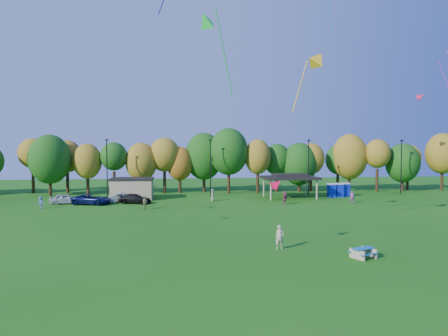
{
  "coord_description": "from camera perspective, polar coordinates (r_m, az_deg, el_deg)",
  "views": [
    {
      "loc": [
        -2.86,
        -22.92,
        7.63
      ],
      "look_at": [
        0.36,
        6.0,
        6.22
      ],
      "focal_mm": 32.0,
      "sensor_mm": 36.0,
      "label": 1
    }
  ],
  "objects": [
    {
      "name": "kite_9",
      "position": [
        36.29,
        13.21,
        14.88
      ],
      "size": [
        3.42,
        2.3,
        5.63
      ],
      "color": "yellow"
    },
    {
      "name": "kite_1",
      "position": [
        36.07,
        -2.53,
        20.32
      ],
      "size": [
        3.43,
        3.81,
        7.45
      ],
      "color": "#1CD83E"
    },
    {
      "name": "lamp_posts",
      "position": [
        63.17,
        -1.93,
        0.3
      ],
      "size": [
        64.5,
        0.25,
        9.09
      ],
      "color": "black",
      "rests_on": "ground"
    },
    {
      "name": "pavilion",
      "position": [
        62.4,
        9.34,
        -1.31
      ],
      "size": [
        8.2,
        6.2,
        3.77
      ],
      "color": "tan",
      "rests_on": "ground"
    },
    {
      "name": "kite_flyer",
      "position": [
        30.94,
        7.96,
        -9.77
      ],
      "size": [
        0.68,
        0.44,
        1.86
      ],
      "primitive_type": "imported",
      "rotation": [
        0.0,
        0.0,
        -0.0
      ],
      "color": "#C7B795",
      "rests_on": "ground"
    },
    {
      "name": "ground",
      "position": [
        24.33,
        0.75,
        -15.51
      ],
      "size": [
        160.0,
        160.0,
        0.0
      ],
      "primitive_type": "plane",
      "color": "#19600F",
      "rests_on": "ground"
    },
    {
      "name": "tree_line",
      "position": [
        68.48,
        -4.82,
        1.33
      ],
      "size": [
        93.57,
        10.55,
        11.15
      ],
      "color": "black",
      "rests_on": "ground"
    },
    {
      "name": "far_person_5",
      "position": [
        55.42,
        8.68,
        -4.23
      ],
      "size": [
        1.4,
        1.68,
        1.81
      ],
      "primitive_type": "imported",
      "rotation": [
        0.0,
        0.0,
        0.96
      ],
      "color": "#A4445D",
      "rests_on": "ground"
    },
    {
      "name": "car_c",
      "position": [
        57.57,
        -18.38,
        -4.25
      ],
      "size": [
        5.69,
        3.77,
        1.45
      ],
      "primitive_type": "imported",
      "rotation": [
        0.0,
        0.0,
        1.29
      ],
      "color": "#0C1549",
      "rests_on": "ground"
    },
    {
      "name": "utility_building",
      "position": [
        61.63,
        -12.99,
        -2.87
      ],
      "size": [
        6.3,
        4.3,
        3.25
      ],
      "color": "tan",
      "rests_on": "ground"
    },
    {
      "name": "car_b",
      "position": [
        58.61,
        -14.2,
        -4.13
      ],
      "size": [
        4.27,
        2.21,
        1.34
      ],
      "primitive_type": "imported",
      "rotation": [
        0.0,
        0.0,
        1.77
      ],
      "color": "#97979C",
      "rests_on": "ground"
    },
    {
      "name": "picnic_table",
      "position": [
        30.05,
        19.26,
        -11.28
      ],
      "size": [
        2.06,
        1.91,
        0.72
      ],
      "rotation": [
        0.0,
        0.0,
        0.4
      ],
      "color": "tan",
      "rests_on": "ground"
    },
    {
      "name": "far_person_4",
      "position": [
        51.21,
        -11.24,
        -4.89
      ],
      "size": [
        1.02,
        0.95,
        1.69
      ],
      "primitive_type": "imported",
      "rotation": [
        0.0,
        0.0,
        2.45
      ],
      "color": "olive",
      "rests_on": "ground"
    },
    {
      "name": "far_person_3",
      "position": [
        55.87,
        -24.72,
        -4.52
      ],
      "size": [
        1.12,
        0.8,
        1.57
      ],
      "primitive_type": "imported",
      "rotation": [
        0.0,
        0.0,
        6.04
      ],
      "color": "#46669A",
      "rests_on": "ground"
    },
    {
      "name": "kite_2",
      "position": [
        52.42,
        26.3,
        9.13
      ],
      "size": [
        1.58,
        1.49,
        1.28
      ],
      "color": "#D11846"
    },
    {
      "name": "car_a",
      "position": [
        59.44,
        -21.73,
        -4.12
      ],
      "size": [
        4.41,
        2.61,
        1.41
      ],
      "primitive_type": "imported",
      "rotation": [
        0.0,
        0.0,
        1.82
      ],
      "color": "silver",
      "rests_on": "ground"
    },
    {
      "name": "far_person_2",
      "position": [
        59.26,
        17.85,
        -3.94
      ],
      "size": [
        0.66,
        0.49,
        1.68
      ],
      "primitive_type": "imported",
      "rotation": [
        0.0,
        0.0,
        6.14
      ],
      "color": "#A04B8A",
      "rests_on": "ground"
    },
    {
      "name": "kite_7",
      "position": [
        29.94,
        7.53,
        -2.29
      ],
      "size": [
        1.27,
        1.03,
        1.16
      ],
      "color": "#F20D40"
    },
    {
      "name": "porta_potties",
      "position": [
        65.86,
        16.08,
        -3.03
      ],
      "size": [
        3.75,
        1.86,
        2.18
      ],
      "color": "#0E21B9",
      "rests_on": "ground"
    },
    {
      "name": "far_person_0",
      "position": [
        58.01,
        -1.64,
        -3.9
      ],
      "size": [
        0.61,
        0.9,
        1.78
      ],
      "primitive_type": "imported",
      "rotation": [
        0.0,
        0.0,
        4.77
      ],
      "color": "#698B5F",
      "rests_on": "ground"
    },
    {
      "name": "car_d",
      "position": [
        57.04,
        -12.61,
        -4.3
      ],
      "size": [
        4.96,
        3.23,
        1.34
      ],
      "primitive_type": "imported",
      "rotation": [
        0.0,
        0.0,
        1.25
      ],
      "color": "black",
      "rests_on": "ground"
    }
  ]
}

